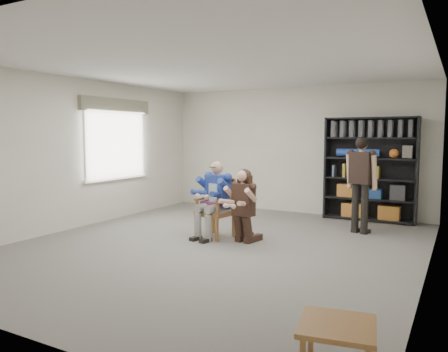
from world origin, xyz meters
The scene contains 9 objects.
room_shell centered at (0.00, 0.00, 1.40)m, with size 6.00×7.00×2.80m, color white, non-canonical shape.
floor centered at (0.00, 0.00, 0.00)m, with size 6.00×7.00×0.01m, color slate.
window_left centered at (-2.95, 1.00, 1.63)m, with size 0.16×2.00×1.75m, color white, non-canonical shape.
armchair centered at (-0.32, 0.49, 0.50)m, with size 0.58×0.56×1.01m, color olive, non-canonical shape.
seated_man centered at (-0.32, 0.49, 0.66)m, with size 0.56×0.79×1.31m, color navy, non-canonical shape.
kneeling_woman centered at (0.26, 0.37, 0.60)m, with size 0.50×0.81×1.20m, color #311F16, non-canonical shape.
bookshelf centered at (1.70, 3.28, 1.05)m, with size 1.80×0.38×2.10m, color black, non-canonical shape.
standing_man centered at (1.78, 2.01, 0.85)m, with size 0.53×0.29×1.70m, color black, non-canonical shape.
side_table centered at (2.59, -2.76, 0.19)m, with size 0.54×0.54×0.38m, color olive, non-canonical shape.
Camera 1 is at (3.34, -5.85, 1.75)m, focal length 35.00 mm.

